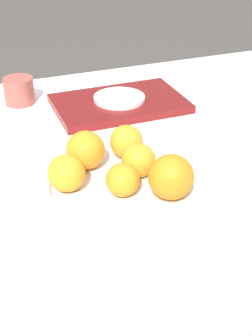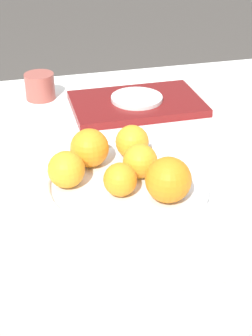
{
  "view_description": "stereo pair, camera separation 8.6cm",
  "coord_description": "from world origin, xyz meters",
  "px_view_note": "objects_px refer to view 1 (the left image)",
  "views": [
    {
      "loc": [
        -0.27,
        -0.87,
        1.28
      ],
      "look_at": [
        -0.0,
        -0.19,
        0.82
      ],
      "focal_mm": 50.0,
      "sensor_mm": 36.0,
      "label": 1
    },
    {
      "loc": [
        -0.18,
        -0.9,
        1.28
      ],
      "look_at": [
        -0.0,
        -0.19,
        0.82
      ],
      "focal_mm": 50.0,
      "sensor_mm": 36.0,
      "label": 2
    }
  ],
  "objects_px": {
    "side_plate": "(119,98)",
    "orange_4": "(126,142)",
    "fruit_platter": "(126,185)",
    "orange_3": "(85,150)",
    "serving_tray": "(119,104)",
    "orange_0": "(139,160)",
    "orange_2": "(123,180)",
    "orange_1": "(171,177)",
    "orange_5": "(66,173)",
    "cup_0": "(19,91)"
  },
  "relations": [
    {
      "from": "orange_5",
      "to": "serving_tray",
      "type": "relative_size",
      "value": 0.21
    },
    {
      "from": "orange_1",
      "to": "orange_3",
      "type": "xyz_separation_m",
      "value": [
        -0.11,
        0.15,
        -0.0
      ]
    },
    {
      "from": "orange_3",
      "to": "orange_5",
      "type": "height_order",
      "value": "orange_3"
    },
    {
      "from": "orange_0",
      "to": "orange_5",
      "type": "xyz_separation_m",
      "value": [
        -0.14,
        0.0,
        0.0
      ]
    },
    {
      "from": "orange_1",
      "to": "orange_2",
      "type": "distance_m",
      "value": 0.09
    },
    {
      "from": "orange_2",
      "to": "orange_5",
      "type": "xyz_separation_m",
      "value": [
        -0.09,
        0.05,
        0.0
      ]
    },
    {
      "from": "orange_2",
      "to": "orange_3",
      "type": "xyz_separation_m",
      "value": [
        -0.03,
        0.11,
        0.01
      ]
    },
    {
      "from": "orange_1",
      "to": "serving_tray",
      "type": "relative_size",
      "value": 0.25
    },
    {
      "from": "fruit_platter",
      "to": "orange_2",
      "type": "height_order",
      "value": "orange_2"
    },
    {
      "from": "serving_tray",
      "to": "cup_0",
      "type": "height_order",
      "value": "cup_0"
    },
    {
      "from": "orange_0",
      "to": "orange_2",
      "type": "height_order",
      "value": "orange_0"
    },
    {
      "from": "orange_4",
      "to": "orange_5",
      "type": "relative_size",
      "value": 0.98
    },
    {
      "from": "orange_1",
      "to": "side_plate",
      "type": "xyz_separation_m",
      "value": [
        0.06,
        0.43,
        -0.03
      ]
    },
    {
      "from": "orange_0",
      "to": "serving_tray",
      "type": "xyz_separation_m",
      "value": [
        0.09,
        0.34,
        -0.04
      ]
    },
    {
      "from": "fruit_platter",
      "to": "orange_3",
      "type": "bearing_deg",
      "value": 122.66
    },
    {
      "from": "cup_0",
      "to": "orange_3",
      "type": "bearing_deg",
      "value": -81.32
    },
    {
      "from": "orange_0",
      "to": "orange_1",
      "type": "xyz_separation_m",
      "value": [
        0.03,
        -0.09,
        0.01
      ]
    },
    {
      "from": "fruit_platter",
      "to": "orange_0",
      "type": "relative_size",
      "value": 4.71
    },
    {
      "from": "fruit_platter",
      "to": "orange_0",
      "type": "distance_m",
      "value": 0.05
    },
    {
      "from": "side_plate",
      "to": "cup_0",
      "type": "height_order",
      "value": "cup_0"
    },
    {
      "from": "serving_tray",
      "to": "side_plate",
      "type": "distance_m",
      "value": 0.02
    },
    {
      "from": "orange_5",
      "to": "orange_4",
      "type": "bearing_deg",
      "value": 27.09
    },
    {
      "from": "orange_2",
      "to": "side_plate",
      "type": "xyz_separation_m",
      "value": [
        0.14,
        0.39,
        -0.02
      ]
    },
    {
      "from": "orange_4",
      "to": "side_plate",
      "type": "height_order",
      "value": "orange_4"
    },
    {
      "from": "orange_1",
      "to": "orange_4",
      "type": "bearing_deg",
      "value": 97.72
    },
    {
      "from": "orange_2",
      "to": "serving_tray",
      "type": "xyz_separation_m",
      "value": [
        0.14,
        0.39,
        -0.04
      ]
    },
    {
      "from": "side_plate",
      "to": "serving_tray",
      "type": "bearing_deg",
      "value": 0.0
    },
    {
      "from": "orange_1",
      "to": "serving_tray",
      "type": "bearing_deg",
      "value": 81.79
    },
    {
      "from": "fruit_platter",
      "to": "orange_3",
      "type": "distance_m",
      "value": 0.11
    },
    {
      "from": "orange_0",
      "to": "orange_1",
      "type": "bearing_deg",
      "value": -72.92
    },
    {
      "from": "side_plate",
      "to": "orange_0",
      "type": "bearing_deg",
      "value": -104.44
    },
    {
      "from": "serving_tray",
      "to": "cup_0",
      "type": "distance_m",
      "value": 0.27
    },
    {
      "from": "fruit_platter",
      "to": "orange_5",
      "type": "relative_size",
      "value": 4.5
    },
    {
      "from": "orange_1",
      "to": "serving_tray",
      "type": "distance_m",
      "value": 0.44
    },
    {
      "from": "cup_0",
      "to": "side_plate",
      "type": "bearing_deg",
      "value": -26.97
    },
    {
      "from": "fruit_platter",
      "to": "orange_1",
      "type": "relative_size",
      "value": 3.8
    },
    {
      "from": "fruit_platter",
      "to": "orange_2",
      "type": "relative_size",
      "value": 5.07
    },
    {
      "from": "orange_0",
      "to": "orange_4",
      "type": "height_order",
      "value": "orange_4"
    },
    {
      "from": "orange_0",
      "to": "orange_5",
      "type": "bearing_deg",
      "value": 179.12
    },
    {
      "from": "fruit_platter",
      "to": "serving_tray",
      "type": "bearing_deg",
      "value": 71.51
    },
    {
      "from": "side_plate",
      "to": "orange_4",
      "type": "bearing_deg",
      "value": -107.43
    },
    {
      "from": "cup_0",
      "to": "orange_1",
      "type": "bearing_deg",
      "value": -72.56
    },
    {
      "from": "orange_5",
      "to": "fruit_platter",
      "type": "bearing_deg",
      "value": -10.59
    },
    {
      "from": "fruit_platter",
      "to": "orange_3",
      "type": "relative_size",
      "value": 4.07
    },
    {
      "from": "serving_tray",
      "to": "side_plate",
      "type": "xyz_separation_m",
      "value": [
        0.0,
        0.0,
        0.02
      ]
    },
    {
      "from": "fruit_platter",
      "to": "side_plate",
      "type": "height_order",
      "value": "side_plate"
    },
    {
      "from": "fruit_platter",
      "to": "serving_tray",
      "type": "relative_size",
      "value": 0.94
    },
    {
      "from": "orange_3",
      "to": "orange_4",
      "type": "relative_size",
      "value": 1.12
    },
    {
      "from": "orange_1",
      "to": "orange_0",
      "type": "bearing_deg",
      "value": 107.08
    },
    {
      "from": "side_plate",
      "to": "cup_0",
      "type": "distance_m",
      "value": 0.26
    }
  ]
}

